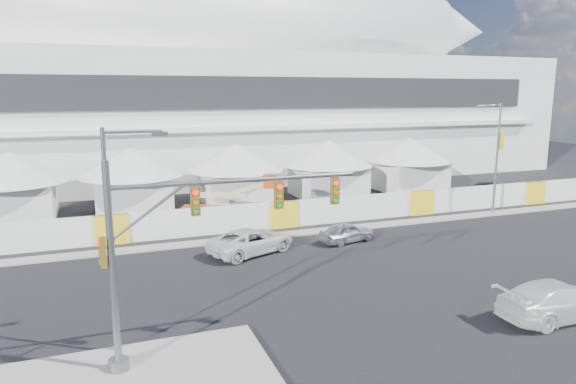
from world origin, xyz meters
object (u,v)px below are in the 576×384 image
object	(u,v)px
pickup_curb	(251,241)
traffic_mast	(170,252)
lot_car_b	(491,188)
boom_lift	(215,208)
streetlight_curb	(495,151)
streetlight_median	(115,226)
sedan_silver	(347,232)
pickup_near	(558,300)

from	to	relation	value
pickup_curb	traffic_mast	world-z (taller)	traffic_mast
lot_car_b	boom_lift	bearing A→B (deg)	100.92
streetlight_curb	boom_lift	bearing A→B (deg)	164.84
traffic_mast	streetlight_median	distance (m)	2.44
streetlight_median	boom_lift	world-z (taller)	streetlight_median
pickup_curb	streetlight_curb	distance (m)	22.04
sedan_silver	streetlight_median	distance (m)	18.62
pickup_near	streetlight_curb	distance (m)	20.67
streetlight_curb	pickup_curb	bearing A→B (deg)	-171.83
sedan_silver	lot_car_b	world-z (taller)	lot_car_b
sedan_silver	traffic_mast	xyz separation A→B (m)	(-13.11, -11.89, 3.65)
pickup_curb	boom_lift	distance (m)	8.95
pickup_near	pickup_curb	bearing A→B (deg)	36.01
pickup_near	traffic_mast	xyz separation A→B (m)	(-16.54, 1.95, 3.48)
pickup_near	streetlight_median	distance (m)	19.08
sedan_silver	streetlight_curb	xyz separation A→B (m)	(14.66, 2.95, 4.59)
sedan_silver	boom_lift	xyz separation A→B (m)	(-7.03, 8.83, 0.34)
streetlight_median	streetlight_curb	xyz separation A→B (m)	(29.51, 13.30, 0.20)
streetlight_median	streetlight_curb	bearing A→B (deg)	24.26
boom_lift	streetlight_median	bearing A→B (deg)	-89.86
pickup_near	lot_car_b	bearing A→B (deg)	-36.39
pickup_near	lot_car_b	xyz separation A→B (m)	(16.69, 22.99, -0.10)
lot_car_b	boom_lift	xyz separation A→B (m)	(-27.14, -0.33, 0.26)
sedan_silver	boom_lift	bearing A→B (deg)	26.16
traffic_mast	boom_lift	bearing A→B (deg)	73.64
traffic_mast	boom_lift	distance (m)	21.85
sedan_silver	pickup_near	xyz separation A→B (m)	(3.43, -13.84, 0.17)
lot_car_b	streetlight_curb	bearing A→B (deg)	148.87
boom_lift	streetlight_curb	bearing A→B (deg)	7.18
pickup_near	streetlight_median	size ratio (longest dim) A/B	0.68
pickup_curb	lot_car_b	distance (m)	28.38
streetlight_curb	boom_lift	xyz separation A→B (m)	(-21.68, 5.88, -4.25)
sedan_silver	streetlight_median	xyz separation A→B (m)	(-14.85, -10.35, 4.38)
traffic_mast	streetlight_median	world-z (taller)	streetlight_median
sedan_silver	traffic_mast	distance (m)	18.07
sedan_silver	pickup_near	bearing A→B (deg)	-178.44
lot_car_b	boom_lift	world-z (taller)	boom_lift
pickup_curb	sedan_silver	bearing A→B (deg)	-110.81
traffic_mast	boom_lift	xyz separation A→B (m)	(6.08, 20.72, -3.31)
streetlight_median	pickup_near	bearing A→B (deg)	-10.80
boom_lift	pickup_near	bearing A→B (deg)	-42.90
streetlight_curb	traffic_mast	bearing A→B (deg)	-151.87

